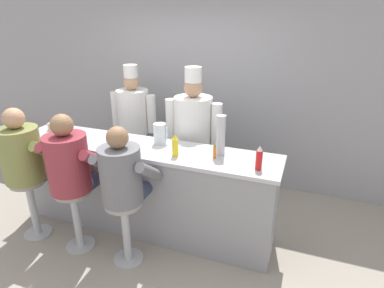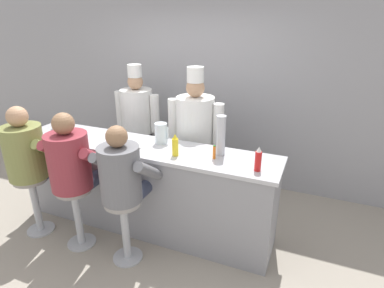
{
  "view_description": "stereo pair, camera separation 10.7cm",
  "coord_description": "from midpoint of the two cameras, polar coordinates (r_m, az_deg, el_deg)",
  "views": [
    {
      "loc": [
        1.66,
        -2.54,
        2.38
      ],
      "look_at": [
        0.61,
        0.27,
        1.17
      ],
      "focal_mm": 30.0,
      "sensor_mm": 36.0,
      "label": 1
    },
    {
      "loc": [
        1.76,
        -2.5,
        2.38
      ],
      "look_at": [
        0.61,
        0.27,
        1.17
      ],
      "focal_mm": 30.0,
      "sensor_mm": 36.0,
      "label": 2
    }
  ],
  "objects": [
    {
      "name": "ground_plane",
      "position": [
        3.86,
        -9.48,
        -16.4
      ],
      "size": [
        20.0,
        20.0,
        0.0
      ],
      "primitive_type": "plane",
      "color": "#9E9384"
    },
    {
      "name": "wall_back",
      "position": [
        4.8,
        1.25,
        9.59
      ],
      "size": [
        10.0,
        0.06,
        2.7
      ],
      "color": "#99999E",
      "rests_on": "ground_plane"
    },
    {
      "name": "diner_counter",
      "position": [
        3.78,
        -7.57,
        -7.58
      ],
      "size": [
        3.04,
        0.6,
        1.05
      ],
      "color": "gray",
      "rests_on": "ground_plane"
    },
    {
      "name": "ketchup_bottle_red",
      "position": [
        2.98,
        12.7,
        -2.72
      ],
      "size": [
        0.06,
        0.06,
        0.24
      ],
      "color": "red",
      "rests_on": "diner_counter"
    },
    {
      "name": "mustard_bottle_yellow",
      "position": [
        3.23,
        -2.06,
        -0.28
      ],
      "size": [
        0.07,
        0.07,
        0.24
      ],
      "color": "yellow",
      "rests_on": "diner_counter"
    },
    {
      "name": "hot_sauce_bottle_orange",
      "position": [
        3.18,
        4.94,
        -1.48
      ],
      "size": [
        0.03,
        0.03,
        0.14
      ],
      "color": "orange",
      "rests_on": "diner_counter"
    },
    {
      "name": "water_pitcher_clear",
      "position": [
        3.56,
        -4.66,
        1.93
      ],
      "size": [
        0.16,
        0.14,
        0.23
      ],
      "color": "silver",
      "rests_on": "diner_counter"
    },
    {
      "name": "breakfast_plate",
      "position": [
        3.51,
        -10.12,
        -0.44
      ],
      "size": [
        0.25,
        0.25,
        0.05
      ],
      "color": "white",
      "rests_on": "diner_counter"
    },
    {
      "name": "cereal_bowl",
      "position": [
        3.96,
        -21.37,
        1.21
      ],
      "size": [
        0.16,
        0.16,
        0.06
      ],
      "color": "white",
      "rests_on": "diner_counter"
    },
    {
      "name": "coffee_mug_tan",
      "position": [
        4.37,
        -22.44,
        3.15
      ],
      "size": [
        0.12,
        0.08,
        0.09
      ],
      "color": "beige",
      "rests_on": "diner_counter"
    },
    {
      "name": "coffee_mug_blue",
      "position": [
        4.36,
        -25.42,
        2.6
      ],
      "size": [
        0.14,
        0.09,
        0.08
      ],
      "color": "#4C7AB2",
      "rests_on": "diner_counter"
    },
    {
      "name": "cup_stack_steel",
      "position": [
        3.22,
        6.1,
        1.49
      ],
      "size": [
        0.1,
        0.1,
        0.42
      ],
      "color": "#B7BABF",
      "rests_on": "diner_counter"
    },
    {
      "name": "diner_seated_olive",
      "position": [
        3.9,
        -26.38,
        -1.87
      ],
      "size": [
        0.63,
        0.62,
        1.52
      ],
      "color": "#B2B5BA",
      "rests_on": "ground_plane"
    },
    {
      "name": "diner_seated_maroon",
      "position": [
        3.48,
        -19.67,
        -3.53
      ],
      "size": [
        0.63,
        0.63,
        1.52
      ],
      "color": "#B2B5BA",
      "rests_on": "ground_plane"
    },
    {
      "name": "diner_seated_grey",
      "position": [
        3.14,
        -11.27,
        -5.96
      ],
      "size": [
        0.59,
        0.59,
        1.47
      ],
      "color": "#B2B5BA",
      "rests_on": "ground_plane"
    },
    {
      "name": "cook_in_whites_near",
      "position": [
        4.63,
        -8.95,
        4.0
      ],
      "size": [
        0.69,
        0.44,
        1.77
      ],
      "color": "#232328",
      "rests_on": "ground_plane"
    },
    {
      "name": "cook_in_whites_far",
      "position": [
        3.94,
        1.34,
        1.6
      ],
      "size": [
        0.72,
        0.46,
        1.83
      ],
      "color": "#232328",
      "rests_on": "ground_plane"
    }
  ]
}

